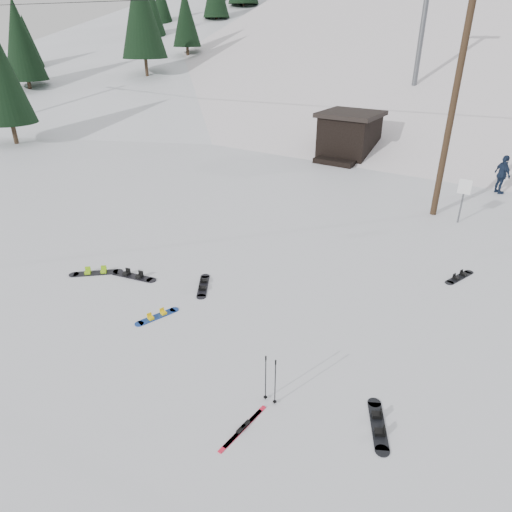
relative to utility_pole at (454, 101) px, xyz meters
The scene contains 17 objects.
ground 14.90m from the utility_pole, 98.13° to the right, with size 200.00×200.00×0.00m, color white.
ski_slope 44.31m from the utility_pole, 92.79° to the left, with size 60.00×75.00×45.00m, color white.
ridge_left 53.35m from the utility_pole, 138.18° to the left, with size 34.00×85.00×38.00m, color white.
treeline_left 44.65m from the utility_pole, 144.16° to the left, with size 20.00×64.00×10.00m, color black, non-canonical shape.
utility_pole is the anchor object (origin of this frame).
trail_sign 3.60m from the utility_pole, 21.04° to the right, with size 0.50×0.09×1.85m.
lift_hut 10.40m from the utility_pole, 135.24° to the left, with size 3.40×4.10×2.75m.
lift_tower_near 17.38m from the utility_pole, 110.56° to the left, with size 2.20×0.36×8.00m.
hero_snowboard 13.88m from the utility_pole, 109.51° to the right, with size 0.57×1.29×0.09m.
hero_skis 15.00m from the utility_pole, 90.38° to the right, with size 0.17×1.47×0.08m.
ski_poles 13.93m from the utility_pole, 90.18° to the right, with size 0.32×0.09×1.17m.
board_scatter_a 13.74m from the utility_pole, 120.99° to the right, with size 1.67×0.59×0.12m.
board_scatter_b 12.13m from the utility_pole, 112.93° to the right, with size 0.99×1.34×0.11m.
board_scatter_c 14.76m from the utility_pole, 124.07° to the right, with size 1.35×1.26×0.12m.
board_scatter_d 13.69m from the utility_pole, 80.41° to the right, with size 0.86×1.40×0.11m.
board_scatter_f 7.40m from the utility_pole, 67.67° to the right, with size 0.65×1.36×0.10m.
skier_navy 6.26m from the utility_pole, 67.55° to the left, with size 1.09×0.45×1.86m, color #17243B.
Camera 1 is at (5.78, -5.66, 7.21)m, focal length 32.00 mm.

